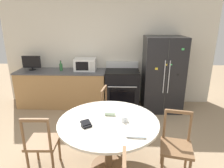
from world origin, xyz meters
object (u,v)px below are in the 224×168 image
dining_chair_far (112,112)px  candle_glass (125,119)px  counter_bottle (61,67)px  wallet (86,124)px  microwave (85,64)px  countertop_tv (32,62)px  refrigerator (163,74)px  dining_chair_left (42,143)px  dining_chair_right (176,146)px  oven_range (122,89)px

dining_chair_far → candle_glass: bearing=20.7°
counter_bottle → wallet: 2.56m
counter_bottle → dining_chair_far: 1.89m
dining_chair_far → microwave: bearing=-142.9°
countertop_tv → candle_glass: countertop_tv is taller
refrigerator → wallet: 2.67m
dining_chair_left → dining_chair_right: bearing=-2.1°
refrigerator → microwave: (-1.83, 0.15, 0.18)m
dining_chair_far → candle_glass: size_ratio=9.78×
countertop_tv → dining_chair_left: (1.04, -2.30, -0.65)m
dining_chair_far → refrigerator: bearing=144.5°
counter_bottle → dining_chair_right: (2.19, -2.29, -0.56)m
countertop_tv → dining_chair_far: size_ratio=0.49×
refrigerator → dining_chair_left: bearing=-134.0°
microwave → counter_bottle: bearing=-176.0°
counter_bottle → candle_glass: (1.48, -2.21, -0.19)m
dining_chair_right → wallet: dining_chair_right is taller
refrigerator → dining_chair_right: size_ratio=1.91×
dining_chair_left → wallet: dining_chair_left is taller
dining_chair_right → dining_chair_left: same height
counter_bottle → dining_chair_left: 2.37m
oven_range → dining_chair_left: size_ratio=1.20×
dining_chair_right → refrigerator: bearing=-84.1°
refrigerator → dining_chair_far: bearing=-134.5°
microwave → candle_glass: (0.89, -2.25, -0.25)m
dining_chair_left → candle_glass: size_ratio=9.78×
oven_range → countertop_tv: (-2.19, 0.07, 0.62)m
oven_range → candle_glass: (0.00, -2.17, 0.33)m
dining_chair_right → dining_chair_far: same height
refrigerator → counter_bottle: (-2.42, 0.11, 0.13)m
oven_range → countertop_tv: countertop_tv is taller
dining_chair_far → wallet: (-0.31, -1.09, 0.36)m
countertop_tv → dining_chair_right: (2.91, -2.31, -0.65)m
dining_chair_right → dining_chair_left: 1.87m
counter_bottle → refrigerator: bearing=-2.6°
counter_bottle → dining_chair_far: bearing=-44.6°
refrigerator → dining_chair_left: refrigerator is taller
microwave → counter_bottle: microwave is taller
microwave → countertop_tv: countertop_tv is taller
refrigerator → wallet: (-1.44, -2.25, -0.07)m
dining_chair_right → wallet: 1.27m
dining_chair_left → wallet: (0.65, -0.08, 0.36)m
refrigerator → microwave: bearing=175.3°
refrigerator → candle_glass: refrigerator is taller
microwave → dining_chair_left: 2.41m
dining_chair_left → wallet: 0.75m
dining_chair_far → dining_chair_left: size_ratio=1.00×
countertop_tv → wallet: 2.94m
wallet → candle_glass: bearing=16.4°
oven_range → dining_chair_left: oven_range is taller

